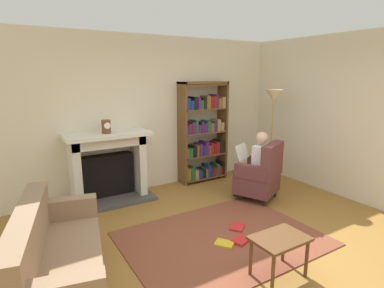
# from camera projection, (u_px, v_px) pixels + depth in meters

# --- Properties ---
(ground) EXTENTS (14.00, 14.00, 0.00)m
(ground) POSITION_uv_depth(u_px,v_px,m) (237.00, 250.00, 3.68)
(ground) COLOR olive
(back_wall) EXTENTS (5.60, 0.10, 2.70)m
(back_wall) POSITION_uv_depth(u_px,v_px,m) (148.00, 114.00, 5.51)
(back_wall) COLOR beige
(back_wall) RESTS_ON ground
(side_wall_right) EXTENTS (0.10, 5.20, 2.70)m
(side_wall_right) POSITION_uv_depth(u_px,v_px,m) (308.00, 112.00, 5.77)
(side_wall_right) COLOR beige
(side_wall_right) RESTS_ON ground
(area_rug) EXTENTS (2.40, 1.80, 0.01)m
(area_rug) POSITION_uv_depth(u_px,v_px,m) (222.00, 239.00, 3.92)
(area_rug) COLOR brown
(area_rug) RESTS_ON ground
(fireplace) EXTENTS (1.36, 0.64, 1.14)m
(fireplace) POSITION_uv_depth(u_px,v_px,m) (108.00, 165.00, 5.04)
(fireplace) COLOR #4C4742
(fireplace) RESTS_ON ground
(mantel_clock) EXTENTS (0.14, 0.14, 0.21)m
(mantel_clock) POSITION_uv_depth(u_px,v_px,m) (106.00, 127.00, 4.80)
(mantel_clock) COLOR brown
(mantel_clock) RESTS_ON fireplace
(bookshelf) EXTENTS (0.96, 0.32, 1.91)m
(bookshelf) POSITION_uv_depth(u_px,v_px,m) (203.00, 134.00, 5.95)
(bookshelf) COLOR brown
(bookshelf) RESTS_ON ground
(armchair_reading) EXTENTS (0.85, 0.84, 0.97)m
(armchair_reading) POSITION_uv_depth(u_px,v_px,m) (261.00, 175.00, 5.10)
(armchair_reading) COLOR #331E14
(armchair_reading) RESTS_ON ground
(seated_reader) EXTENTS (0.52, 0.60, 1.14)m
(seated_reader) POSITION_uv_depth(u_px,v_px,m) (255.00, 162.00, 5.12)
(seated_reader) COLOR silver
(seated_reader) RESTS_ON ground
(sofa_floral) EXTENTS (1.06, 1.81, 0.85)m
(sofa_floral) POSITION_uv_depth(u_px,v_px,m) (56.00, 262.00, 2.90)
(sofa_floral) COLOR #927154
(sofa_floral) RESTS_ON ground
(side_table) EXTENTS (0.56, 0.39, 0.44)m
(side_table) POSITION_uv_depth(u_px,v_px,m) (280.00, 243.00, 3.13)
(side_table) COLOR brown
(side_table) RESTS_ON ground
(scattered_books) EXTENTS (0.68, 0.55, 0.03)m
(scattered_books) POSITION_uv_depth(u_px,v_px,m) (235.00, 237.00, 3.92)
(scattered_books) COLOR red
(scattered_books) RESTS_ON area_rug
(floor_lamp) EXTENTS (0.32, 0.32, 1.77)m
(floor_lamp) POSITION_uv_depth(u_px,v_px,m) (274.00, 104.00, 5.67)
(floor_lamp) COLOR #B7933F
(floor_lamp) RESTS_ON ground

